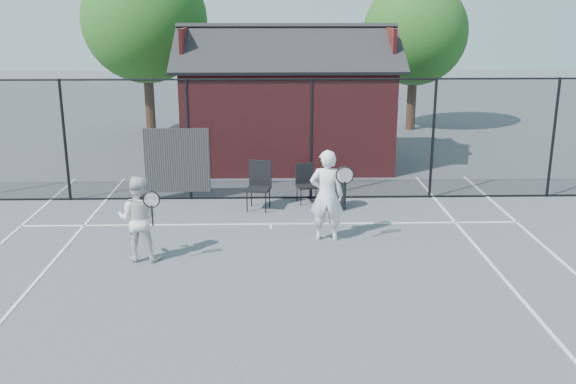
{
  "coord_description": "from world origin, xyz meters",
  "views": [
    {
      "loc": [
        0.03,
        -10.44,
        4.58
      ],
      "look_at": [
        0.34,
        1.74,
        1.1
      ],
      "focal_mm": 40.0,
      "sensor_mm": 36.0,
      "label": 1
    }
  ],
  "objects_px": {
    "player_front": "(327,195)",
    "chair_left": "(258,187)",
    "chair_right": "(306,184)",
    "waste_bin": "(335,193)",
    "clubhouse": "(287,111)",
    "player_back": "(138,218)"
  },
  "relations": [
    {
      "from": "player_front",
      "to": "chair_left",
      "type": "bearing_deg",
      "value": 124.52
    },
    {
      "from": "player_back",
      "to": "chair_left",
      "type": "distance_m",
      "value": 3.79
    },
    {
      "from": "chair_left",
      "to": "chair_right",
      "type": "bearing_deg",
      "value": 34.86
    },
    {
      "from": "waste_bin",
      "to": "player_back",
      "type": "bearing_deg",
      "value": -142.2
    },
    {
      "from": "player_back",
      "to": "chair_right",
      "type": "relative_size",
      "value": 1.73
    },
    {
      "from": "clubhouse",
      "to": "chair_right",
      "type": "relative_size",
      "value": 6.89
    },
    {
      "from": "waste_bin",
      "to": "player_front",
      "type": "bearing_deg",
      "value": -100.44
    },
    {
      "from": "chair_right",
      "to": "waste_bin",
      "type": "distance_m",
      "value": 0.83
    },
    {
      "from": "clubhouse",
      "to": "player_back",
      "type": "xyz_separation_m",
      "value": [
        -2.97,
        -8.0,
        -0.79
      ]
    },
    {
      "from": "player_front",
      "to": "chair_left",
      "type": "relative_size",
      "value": 1.68
    },
    {
      "from": "player_front",
      "to": "chair_right",
      "type": "height_order",
      "value": "player_front"
    },
    {
      "from": "clubhouse",
      "to": "player_back",
      "type": "height_order",
      "value": "clubhouse"
    },
    {
      "from": "clubhouse",
      "to": "player_front",
      "type": "relative_size",
      "value": 3.44
    },
    {
      "from": "player_front",
      "to": "clubhouse",
      "type": "bearing_deg",
      "value": 95.22
    },
    {
      "from": "waste_bin",
      "to": "chair_left",
      "type": "bearing_deg",
      "value": 180.0
    },
    {
      "from": "player_back",
      "to": "waste_bin",
      "type": "xyz_separation_m",
      "value": [
        3.99,
        3.1,
        -0.43
      ]
    },
    {
      "from": "waste_bin",
      "to": "clubhouse",
      "type": "bearing_deg",
      "value": 101.79
    },
    {
      "from": "player_back",
      "to": "chair_right",
      "type": "xyz_separation_m",
      "value": [
        3.34,
        3.6,
        -0.34
      ]
    },
    {
      "from": "clubhouse",
      "to": "player_front",
      "type": "distance_m",
      "value": 7.05
    },
    {
      "from": "clubhouse",
      "to": "waste_bin",
      "type": "xyz_separation_m",
      "value": [
        1.02,
        -4.9,
        -1.22
      ]
    },
    {
      "from": "chair_left",
      "to": "waste_bin",
      "type": "distance_m",
      "value": 1.83
    },
    {
      "from": "clubhouse",
      "to": "waste_bin",
      "type": "distance_m",
      "value": 5.15
    }
  ]
}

